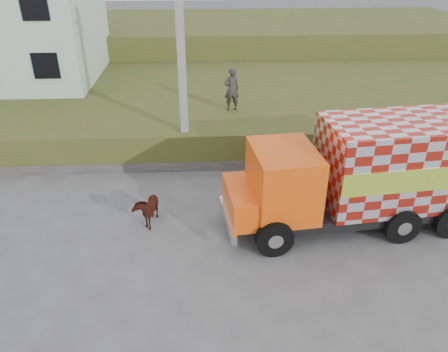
{
  "coord_description": "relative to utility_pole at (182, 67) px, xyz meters",
  "views": [
    {
      "loc": [
        -0.3,
        -11.71,
        8.31
      ],
      "look_at": [
        0.39,
        1.11,
        1.3
      ],
      "focal_mm": 35.0,
      "sensor_mm": 36.0,
      "label": 1
    }
  ],
  "objects": [
    {
      "name": "cow",
      "position": [
        -1.17,
        -4.17,
        -3.51
      ],
      "size": [
        0.84,
        1.43,
        1.13
      ],
      "primitive_type": "imported",
      "rotation": [
        0.0,
        0.0,
        -0.18
      ],
      "color": "#38120E",
      "rests_on": "ground"
    },
    {
      "name": "cargo_truck",
      "position": [
        5.77,
        -4.51,
        -2.26
      ],
      "size": [
        8.1,
        3.45,
        3.51
      ],
      "rotation": [
        0.0,
        0.0,
        0.11
      ],
      "color": "black",
      "rests_on": "ground"
    },
    {
      "name": "embankment",
      "position": [
        1.0,
        5.4,
        -3.33
      ],
      "size": [
        40.0,
        12.0,
        1.5
      ],
      "primitive_type": "cube",
      "color": "#354C19",
      "rests_on": "ground"
    },
    {
      "name": "embankment_far",
      "position": [
        1.0,
        17.4,
        -2.58
      ],
      "size": [
        40.0,
        12.0,
        3.0
      ],
      "primitive_type": "cube",
      "color": "#354C19",
      "rests_on": "ground"
    },
    {
      "name": "pedestrian",
      "position": [
        2.05,
        2.37,
        -1.62
      ],
      "size": [
        0.78,
        0.6,
        1.9
      ],
      "primitive_type": "imported",
      "rotation": [
        0.0,
        0.0,
        3.37
      ],
      "color": "#2C2927",
      "rests_on": "embankment"
    },
    {
      "name": "retaining_strip",
      "position": [
        -1.0,
        -0.4,
        -3.88
      ],
      "size": [
        16.0,
        0.5,
        0.4
      ],
      "primitive_type": "cube",
      "color": "#595651",
      "rests_on": "ground"
    },
    {
      "name": "utility_pole",
      "position": [
        0.0,
        0.0,
        0.0
      ],
      "size": [
        1.2,
        0.3,
        8.0
      ],
      "color": "gray",
      "rests_on": "ground"
    },
    {
      "name": "ground",
      "position": [
        1.0,
        -4.6,
        -4.08
      ],
      "size": [
        120.0,
        120.0,
        0.0
      ],
      "primitive_type": "plane",
      "color": "#474749",
      "rests_on": "ground"
    }
  ]
}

